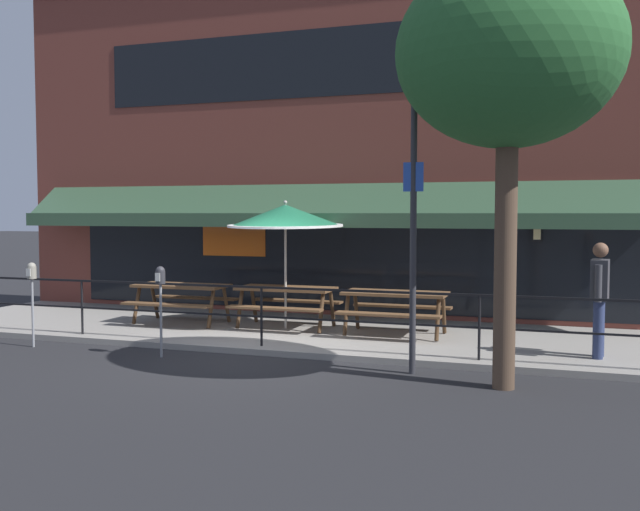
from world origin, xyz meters
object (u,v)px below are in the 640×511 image
object	(u,v)px
picnic_table_right	(395,301)
parking_meter_far	(160,284)
street_sign_pole	(413,234)
street_tree_curbside	(515,39)
picnic_table_centre	(286,296)
pedestrian_walking	(600,294)
patio_umbrella_centre	(285,216)
parking_meter_near	(32,279)
picnic_table_left	(181,293)

from	to	relation	value
picnic_table_right	parking_meter_far	distance (m)	4.08
parking_meter_far	street_sign_pole	bearing A→B (deg)	1.99
street_tree_curbside	picnic_table_centre	bearing A→B (deg)	144.35
pedestrian_walking	patio_umbrella_centre	bearing A→B (deg)	169.25
parking_meter_near	street_tree_curbside	xyz separation A→B (m)	(7.76, -0.41, 3.24)
picnic_table_left	pedestrian_walking	size ratio (longest dim) A/B	1.05
street_tree_curbside	picnic_table_left	bearing A→B (deg)	155.68
picnic_table_centre	parking_meter_near	bearing A→B (deg)	-143.06
picnic_table_centre	patio_umbrella_centre	distance (m)	1.47
picnic_table_right	parking_meter_far	bearing A→B (deg)	-140.62
parking_meter_far	street_sign_pole	size ratio (longest dim) A/B	0.37
picnic_table_left	street_sign_pole	xyz separation A→B (m)	(5.00, -2.37, 1.25)
parking_meter_near	picnic_table_right	bearing A→B (deg)	24.22
patio_umbrella_centre	street_tree_curbside	xyz separation A→B (m)	(4.25, -3.03, 2.21)
pedestrian_walking	parking_meter_far	world-z (taller)	pedestrian_walking
parking_meter_far	picnic_table_right	bearing A→B (deg)	39.38
pedestrian_walking	street_tree_curbside	world-z (taller)	street_tree_curbside
picnic_table_left	pedestrian_walking	xyz separation A→B (m)	(7.49, -0.87, 0.35)
picnic_table_right	parking_meter_near	bearing A→B (deg)	-155.78
picnic_table_left	parking_meter_near	xyz separation A→B (m)	(-1.41, -2.46, 0.44)
picnic_table_left	picnic_table_right	world-z (taller)	same
patio_umbrella_centre	street_sign_pole	distance (m)	3.85
picnic_table_right	street_tree_curbside	bearing A→B (deg)	-53.77
pedestrian_walking	parking_meter_far	distance (m)	6.63
parking_meter_near	patio_umbrella_centre	bearing A→B (deg)	36.69
picnic_table_left	pedestrian_walking	world-z (taller)	pedestrian_walking
picnic_table_right	street_sign_pole	bearing A→B (deg)	-71.87
parking_meter_far	street_sign_pole	world-z (taller)	street_sign_pole
pedestrian_walking	street_tree_curbside	size ratio (longest dim) A/B	0.29
picnic_table_right	pedestrian_walking	xyz separation A→B (m)	(3.29, -0.93, 0.35)
patio_umbrella_centre	street_sign_pole	size ratio (longest dim) A/B	0.62
picnic_table_centre	parking_meter_far	bearing A→B (deg)	-110.96
street_sign_pole	patio_umbrella_centre	bearing A→B (deg)	138.94
picnic_table_left	patio_umbrella_centre	bearing A→B (deg)	4.22
picnic_table_centre	patio_umbrella_centre	xyz separation A→B (m)	(0.00, -0.02, 1.47)
patio_umbrella_centre	parking_meter_far	size ratio (longest dim) A/B	1.67
picnic_table_centre	street_tree_curbside	xyz separation A→B (m)	(4.25, -3.05, 3.68)
pedestrian_walking	street_tree_curbside	distance (m)	4.05
street_tree_curbside	pedestrian_walking	bearing A→B (deg)	60.46
parking_meter_far	street_tree_curbside	distance (m)	6.21
picnic_table_centre	picnic_table_right	bearing A→B (deg)	-3.14
pedestrian_walking	picnic_table_right	bearing A→B (deg)	164.18
picnic_table_right	parking_meter_far	world-z (taller)	parking_meter_far
picnic_table_centre	parking_meter_near	xyz separation A→B (m)	(-3.51, -2.64, 0.44)
picnic_table_left	parking_meter_near	bearing A→B (deg)	-119.78
picnic_table_right	street_sign_pole	xyz separation A→B (m)	(0.80, -2.43, 1.25)
picnic_table_centre	picnic_table_right	distance (m)	2.11
parking_meter_far	patio_umbrella_centre	bearing A→B (deg)	68.87
picnic_table_right	street_tree_curbside	world-z (taller)	street_tree_curbside
picnic_table_left	pedestrian_walking	distance (m)	7.55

